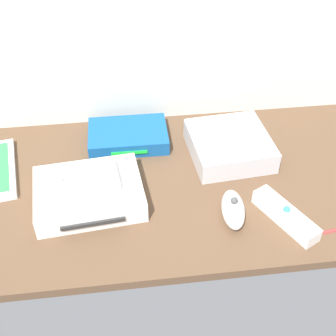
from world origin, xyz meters
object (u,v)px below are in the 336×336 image
object	(u,v)px
game_console	(89,194)
mini_computer	(229,145)
network_router	(128,136)
remote_nunchuk	(233,209)
remote_wand	(285,215)
remote_classic_pad	(81,180)

from	to	relation	value
game_console	mini_computer	xyz separation A→B (cm)	(31.03, 11.22, 0.44)
mini_computer	network_router	xyz separation A→B (cm)	(-22.22, 7.30, -0.94)
network_router	remote_nunchuk	size ratio (longest dim) A/B	1.74
mini_computer	network_router	size ratio (longest dim) A/B	1.01
mini_computer	remote_nunchuk	distance (cm)	19.11
game_console	network_router	size ratio (longest dim) A/B	1.24
remote_nunchuk	mini_computer	bearing A→B (deg)	85.72
mini_computer	remote_wand	bearing A→B (deg)	-73.52
remote_classic_pad	mini_computer	bearing A→B (deg)	11.13
remote_nunchuk	remote_classic_pad	world-z (taller)	remote_classic_pad
game_console	mini_computer	distance (cm)	33.00
network_router	remote_nunchuk	world-z (taller)	remote_nunchuk
mini_computer	game_console	bearing A→B (deg)	-160.12
remote_nunchuk	remote_wand	bearing A→B (deg)	-7.14
game_console	remote_nunchuk	size ratio (longest dim) A/B	2.15
game_console	remote_classic_pad	world-z (taller)	remote_classic_pad
network_router	game_console	bearing A→B (deg)	-114.83
game_console	remote_wand	xyz separation A→B (cm)	(37.26, -9.87, -0.69)
remote_nunchuk	remote_classic_pad	bearing A→B (deg)	170.19
network_router	remote_classic_pad	world-z (taller)	remote_classic_pad
network_router	remote_nunchuk	distance (cm)	32.11
remote_classic_pad	network_router	bearing A→B (deg)	53.61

